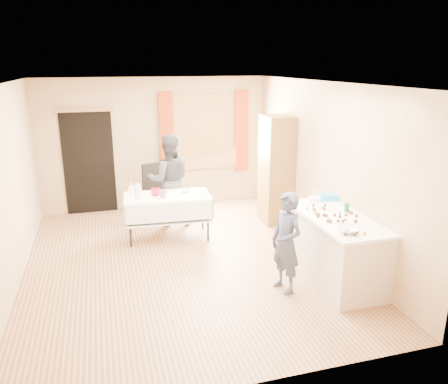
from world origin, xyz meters
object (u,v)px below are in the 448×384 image
object	(u,v)px
cabinet	(276,170)
party_table	(168,212)
chair	(158,201)
girl	(286,243)
counter	(335,248)
woman	(170,180)

from	to	relation	value
cabinet	party_table	bearing A→B (deg)	-172.90
chair	party_table	bearing A→B (deg)	-113.31
party_table	girl	xyz separation A→B (m)	(1.17, -2.21, 0.22)
chair	counter	bearing A→B (deg)	-83.07
girl	woman	xyz separation A→B (m)	(-1.03, 2.87, 0.17)
counter	girl	xyz separation A→B (m)	(-0.77, -0.11, 0.21)
party_table	woman	size ratio (longest dim) A/B	0.89
chair	woman	world-z (taller)	woman
chair	girl	size ratio (longest dim) A/B	0.77
girl	cabinet	bearing A→B (deg)	143.93
girl	chair	bearing A→B (deg)	-176.67
girl	party_table	bearing A→B (deg)	-168.51
party_table	chair	bearing A→B (deg)	95.39
cabinet	party_table	world-z (taller)	cabinet
girl	counter	bearing A→B (deg)	81.55
party_table	chair	size ratio (longest dim) A/B	1.44
cabinet	chair	bearing A→B (deg)	157.50
party_table	girl	bearing A→B (deg)	-57.91
counter	party_table	distance (m)	2.86
cabinet	chair	xyz separation A→B (m)	(-2.07, 0.86, -0.68)
counter	woman	xyz separation A→B (m)	(-1.80, 2.76, 0.38)
party_table	girl	size ratio (longest dim) A/B	1.11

